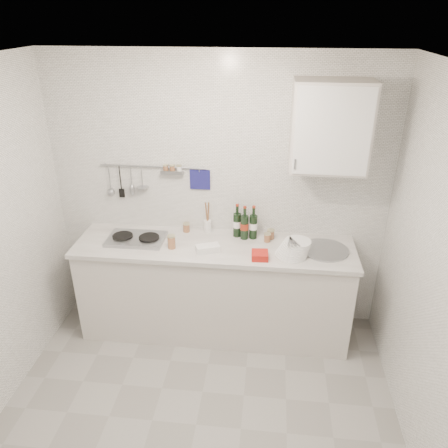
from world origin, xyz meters
name	(u,v)px	position (x,y,z in m)	size (l,w,h in m)	color
floor	(196,425)	(0.00, 0.00, 0.00)	(3.00, 3.00, 0.00)	gray
ceiling	(182,69)	(0.00, 0.00, 2.50)	(3.00, 3.00, 0.00)	silver
back_wall	(218,196)	(0.00, 1.40, 1.25)	(3.00, 0.02, 2.50)	silver
wall_right	(445,300)	(1.50, 0.00, 1.25)	(0.02, 2.80, 2.50)	silver
counter	(215,291)	(0.01, 1.10, 0.43)	(2.44, 0.64, 0.96)	beige
wall_rail	(151,177)	(-0.60, 1.37, 1.43)	(0.98, 0.09, 0.34)	#93969B
wall_cabinet	(330,127)	(0.90, 1.22, 1.95)	(0.60, 0.38, 0.70)	beige
plate_stack_hob	(130,236)	(-0.77, 1.14, 0.93)	(0.27, 0.27, 0.02)	#4E80B2
plate_stack_sink	(294,249)	(0.68, 1.00, 0.98)	(0.30, 0.28, 0.13)	white
wine_bottles	(245,222)	(0.25, 1.26, 1.07)	(0.22, 0.11, 0.31)	black
butter_dish	(208,248)	(-0.04, 0.97, 0.95)	(0.20, 0.10, 0.06)	white
strawberry_punnet	(260,255)	(0.40, 0.91, 0.95)	(0.13, 0.13, 0.06)	red
utensil_crock	(208,224)	(-0.09, 1.35, 0.99)	(0.07, 0.07, 0.30)	white
jar_a	(186,227)	(-0.29, 1.32, 0.96)	(0.06, 0.06, 0.08)	#8E5B39
jar_b	(271,234)	(0.49, 1.27, 0.96)	(0.07, 0.07, 0.09)	#8E5B39
jar_c	(267,237)	(0.46, 1.21, 0.96)	(0.06, 0.06, 0.08)	#8E5B39
jar_d	(172,242)	(-0.35, 1.00, 0.98)	(0.07, 0.07, 0.12)	#8E5B39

